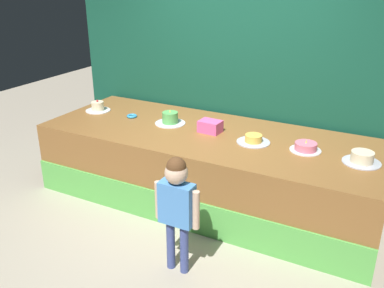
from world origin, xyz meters
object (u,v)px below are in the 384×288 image
cake_far_left (98,107)px  child_figure (177,200)px  cake_center (253,139)px  cake_left (170,119)px  cake_far_right (362,158)px  pink_box (210,126)px  donut (132,116)px  cake_right (306,147)px

cake_far_left → child_figure: bearing=-34.9°
cake_far_left → cake_center: bearing=-2.5°
cake_left → cake_far_left: bearing=-179.4°
cake_center → cake_far_right: size_ratio=0.99×
cake_far_left → cake_far_right: 3.14m
pink_box → cake_far_left: bearing=179.3°
child_figure → cake_far_right: 1.75m
donut → cake_left: size_ratio=0.35×
cake_left → cake_far_right: size_ratio=1.01×
cake_right → cake_far_right: cake_right is taller
donut → child_figure: bearing=-43.8°
cake_far_left → cake_center: size_ratio=0.90×
donut → cake_center: size_ratio=0.36×
pink_box → cake_right: bearing=-1.8°
child_figure → cake_right: child_figure is taller
cake_center → cake_right: size_ratio=1.12×
cake_center → cake_right: bearing=4.0°
donut → cake_center: (1.57, -0.08, 0.02)m
cake_far_left → donut: bearing=-0.9°
cake_far_right → donut: bearing=178.1°
pink_box → cake_center: 0.53m
cake_center → cake_far_right: cake_center is taller
child_figure → cake_far_left: bearing=145.1°
pink_box → cake_center: bearing=-7.7°
cake_far_left → cake_left: 1.05m
child_figure → cake_far_left: 2.30m
pink_box → cake_right: (1.05, -0.03, -0.03)m
cake_far_left → cake_left: cake_left is taller
pink_box → cake_center: size_ratio=0.69×
cake_right → cake_far_right: size_ratio=0.88×
cake_left → cake_center: (1.05, -0.10, -0.03)m
donut → cake_far_right: 2.62m
donut → cake_far_right: cake_far_right is taller
cake_center → cake_right: cake_right is taller
child_figure → cake_far_left: (-1.89, 1.31, 0.15)m
child_figure → pink_box: (-0.32, 1.29, 0.17)m
cake_far_left → cake_center: 2.09m
donut → cake_right: cake_right is taller
cake_right → cake_left: bearing=177.7°
cake_right → child_figure: bearing=-120.0°
cake_far_left → cake_right: bearing=-1.2°
cake_far_right → cake_far_left: bearing=178.3°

